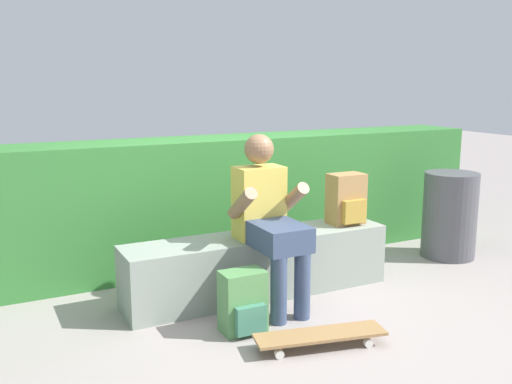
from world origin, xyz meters
name	(u,v)px	position (x,y,z in m)	size (l,w,h in m)	color
ground_plane	(285,313)	(0.00, 0.00, 0.00)	(24.00, 24.00, 0.00)	gray
bench_main	(259,265)	(0.00, 0.40, 0.23)	(2.03, 0.42, 0.46)	gray
person_skater	(269,215)	(-0.03, 0.20, 0.66)	(0.49, 0.62, 1.21)	gold
skateboard_near_person	(320,335)	(-0.07, -0.54, 0.07)	(0.82, 0.36, 0.09)	olive
backpack_on_bench	(347,200)	(0.77, 0.40, 0.65)	(0.28, 0.23, 0.40)	#A37A47
backpack_on_ground	(243,303)	(-0.38, -0.13, 0.19)	(0.28, 0.23, 0.40)	#51894C
hedge_row	(208,201)	(-0.04, 1.31, 0.55)	(5.33, 0.58, 1.09)	#327532
trash_bin	(450,215)	(1.96, 0.46, 0.39)	(0.48, 0.48, 0.77)	#4C4C51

